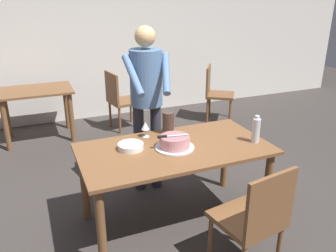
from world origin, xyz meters
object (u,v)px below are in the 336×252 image
(wine_glass_near, at_px, (145,126))
(person_cutting_cake, at_px, (147,93))
(cake_knife, at_px, (167,136))
(background_chair_1, at_px, (120,98))
(plate_stack, at_px, (131,146))
(hurricane_lamp, at_px, (168,123))
(background_chair_0, at_px, (216,91))
(main_dining_table, at_px, (175,158))
(cake_on_platter, at_px, (175,143))
(background_table, at_px, (36,101))
(water_bottle, at_px, (256,130))
(chair_near_side, at_px, (254,217))

(wine_glass_near, bearing_deg, person_cutting_cake, 68.08)
(cake_knife, height_order, background_chair_1, background_chair_1)
(plate_stack, distance_m, person_cutting_cake, 0.70)
(plate_stack, bearing_deg, person_cutting_cake, 57.64)
(hurricane_lamp, bearing_deg, background_chair_0, 49.68)
(main_dining_table, xyz_separation_m, plate_stack, (-0.36, 0.11, 0.13))
(plate_stack, bearing_deg, cake_on_platter, -19.58)
(plate_stack, relative_size, background_chair_0, 0.24)
(background_table, bearing_deg, wine_glass_near, -68.55)
(background_table, bearing_deg, hurricane_lamp, -63.62)
(cake_knife, relative_size, person_cutting_cake, 0.16)
(water_bottle, xyz_separation_m, chair_near_side, (-0.44, -0.64, -0.37))
(main_dining_table, distance_m, chair_near_side, 0.87)
(water_bottle, distance_m, background_chair_0, 2.67)
(water_bottle, height_order, hurricane_lamp, water_bottle)
(background_table, bearing_deg, chair_near_side, -68.79)
(background_chair_0, xyz_separation_m, background_chair_1, (-1.56, 0.21, 0.00))
(main_dining_table, height_order, cake_on_platter, cake_on_platter)
(main_dining_table, bearing_deg, person_cutting_cake, 92.26)
(cake_knife, distance_m, person_cutting_cake, 0.68)
(chair_near_side, height_order, background_table, chair_near_side)
(cake_knife, bearing_deg, person_cutting_cake, 85.43)
(cake_on_platter, bearing_deg, main_dining_table, 62.51)
(wine_glass_near, relative_size, chair_near_side, 0.16)
(water_bottle, distance_m, chair_near_side, 0.86)
(cake_knife, relative_size, hurricane_lamp, 1.29)
(main_dining_table, xyz_separation_m, background_chair_0, (1.73, 2.27, -0.15))
(cake_on_platter, xyz_separation_m, water_bottle, (0.72, -0.16, 0.06))
(plate_stack, height_order, wine_glass_near, wine_glass_near)
(hurricane_lamp, xyz_separation_m, person_cutting_cake, (-0.10, 0.32, 0.22))
(cake_on_platter, distance_m, plate_stack, 0.38)
(background_table, relative_size, background_chair_0, 1.11)
(chair_near_side, xyz_separation_m, background_chair_1, (-0.10, 3.29, 0.00))
(cake_on_platter, distance_m, chair_near_side, 0.90)
(main_dining_table, bearing_deg, chair_near_side, -71.37)
(cake_on_platter, bearing_deg, wine_glass_near, 114.11)
(chair_near_side, bearing_deg, hurricane_lamp, 100.03)
(main_dining_table, bearing_deg, background_chair_1, 86.00)
(background_chair_0, bearing_deg, plate_stack, -134.10)
(hurricane_lamp, bearing_deg, plate_stack, -154.58)
(cake_on_platter, distance_m, hurricane_lamp, 0.35)
(main_dining_table, relative_size, person_cutting_cake, 0.96)
(background_chair_1, bearing_deg, background_table, 177.21)
(person_cutting_cake, bearing_deg, cake_on_platter, -88.33)
(cake_on_platter, relative_size, background_chair_0, 0.38)
(main_dining_table, xyz_separation_m, cake_on_platter, (-0.01, -0.01, 0.16))
(cake_knife, height_order, hurricane_lamp, hurricane_lamp)
(background_chair_1, bearing_deg, cake_on_platter, -94.12)
(hurricane_lamp, height_order, background_table, hurricane_lamp)
(cake_on_platter, height_order, plate_stack, cake_on_platter)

